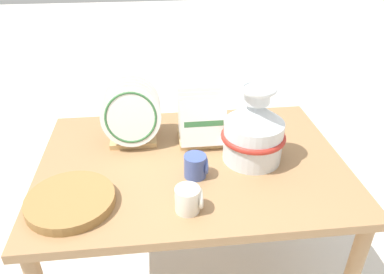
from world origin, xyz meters
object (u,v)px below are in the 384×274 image
object	(u,v)px
ceramic_vase	(254,130)
mug_cream_glaze	(189,199)
dish_rack_round_plates	(132,117)
wicker_charger_stack	(71,201)
dish_rack_square_plates	(202,125)
mug_cobalt_glaze	(195,166)

from	to	relation	value
ceramic_vase	mug_cream_glaze	bearing A→B (deg)	-135.77
dish_rack_round_plates	wicker_charger_stack	xyz separation A→B (m)	(-0.20, -0.40, -0.10)
ceramic_vase	wicker_charger_stack	size ratio (longest dim) A/B	1.06
dish_rack_square_plates	wicker_charger_stack	xyz separation A→B (m)	(-0.50, -0.37, -0.06)
mug_cream_glaze	mug_cobalt_glaze	size ratio (longest dim) A/B	1.00
wicker_charger_stack	mug_cream_glaze	xyz separation A→B (m)	(0.40, -0.07, 0.03)
dish_rack_round_plates	dish_rack_square_plates	xyz separation A→B (m)	(0.29, -0.03, -0.04)
dish_rack_square_plates	wicker_charger_stack	world-z (taller)	dish_rack_square_plates
ceramic_vase	dish_rack_round_plates	size ratio (longest dim) A/B	1.21
mug_cream_glaze	mug_cobalt_glaze	world-z (taller)	same
ceramic_vase	dish_rack_square_plates	distance (m)	0.25
wicker_charger_stack	mug_cobalt_glaze	size ratio (longest dim) A/B	3.29
wicker_charger_stack	mug_cream_glaze	world-z (taller)	mug_cream_glaze
wicker_charger_stack	mug_cobalt_glaze	xyz separation A→B (m)	(0.44, 0.12, 0.03)
dish_rack_round_plates	mug_cobalt_glaze	size ratio (longest dim) A/B	2.89
mug_cobalt_glaze	wicker_charger_stack	bearing A→B (deg)	-165.01
ceramic_vase	mug_cream_glaze	world-z (taller)	ceramic_vase
mug_cream_glaze	dish_rack_round_plates	bearing A→B (deg)	112.56
ceramic_vase	mug_cobalt_glaze	bearing A→B (deg)	-159.45
mug_cobalt_glaze	dish_rack_square_plates	bearing A→B (deg)	77.33
ceramic_vase	mug_cream_glaze	distance (m)	0.41
wicker_charger_stack	mug_cobalt_glaze	distance (m)	0.46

